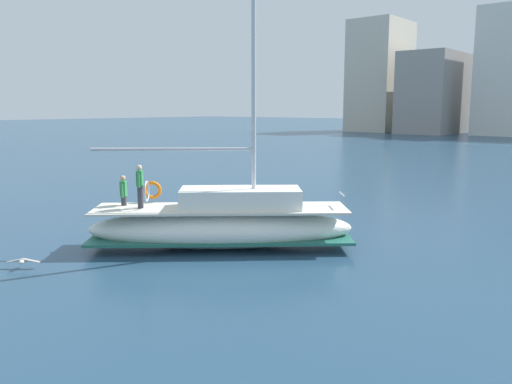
% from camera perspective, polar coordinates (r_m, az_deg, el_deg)
% --- Properties ---
extents(ground_plane, '(400.00, 400.00, 0.00)m').
position_cam_1_polar(ground_plane, '(21.06, -2.40, -4.53)').
color(ground_plane, navy).
extents(main_sailboat, '(8.77, 8.18, 11.78)m').
position_cam_1_polar(main_sailboat, '(18.71, -3.71, -3.48)').
color(main_sailboat, white).
rests_on(main_sailboat, ground).
extents(seagull, '(0.89, 0.79, 0.17)m').
position_cam_1_polar(seagull, '(17.99, -24.53, -7.02)').
color(seagull, silver).
rests_on(seagull, ground).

